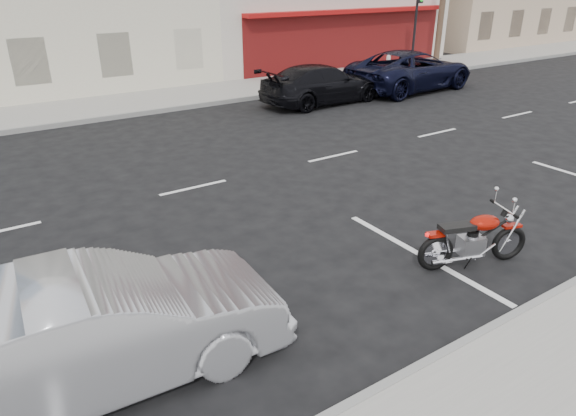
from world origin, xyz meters
name	(u,v)px	position (x,y,z in m)	size (l,w,h in m)	color
ground	(269,171)	(0.00, 0.00, 0.00)	(120.00, 120.00, 0.00)	black
curb_far	(4,132)	(-5.00, 7.00, 0.08)	(80.00, 0.12, 0.16)	gray
traffic_light	(417,16)	(13.50, 8.33, 2.56)	(0.26, 0.30, 3.80)	black
fire_hydrant	(388,62)	(12.00, 8.50, 0.53)	(0.20, 0.20, 0.72)	beige
motorcycle	(511,236)	(1.10, -5.88, 0.45)	(1.89, 0.88, 0.98)	black
sedan_silver	(96,330)	(-5.34, -5.01, 0.72)	(1.53, 4.39, 1.45)	#A6A8AE
suv_far	(411,70)	(9.96, 5.06, 0.80)	(2.66, 5.78, 1.61)	black
car_far	(322,84)	(5.44, 5.11, 0.71)	(1.98, 4.88, 1.42)	black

